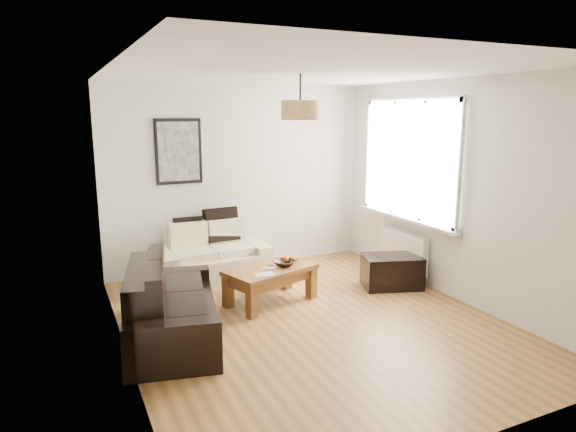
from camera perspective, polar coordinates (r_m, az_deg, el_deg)
name	(u,v)px	position (r m, az deg, el deg)	size (l,w,h in m)	color
floor	(312,322)	(5.55, 2.68, -11.82)	(4.50, 4.50, 0.00)	brown
ceiling	(314,71)	(5.11, 2.97, 16.00)	(3.80, 4.50, 0.00)	white
wall_back	(239,178)	(7.22, -5.58, 4.33)	(3.80, 0.04, 2.60)	silver
wall_front	(480,260)	(3.41, 20.86, -4.62)	(3.80, 0.04, 2.60)	silver
wall_left	(119,219)	(4.62, -18.50, -0.33)	(0.04, 4.50, 2.60)	silver
wall_right	(455,191)	(6.29, 18.34, 2.72)	(0.04, 4.50, 2.60)	silver
window_bay	(410,160)	(6.82, 13.64, 6.18)	(0.14, 1.90, 1.60)	white
radiator	(403,250)	(7.01, 12.91, -3.80)	(0.10, 0.90, 0.52)	white
poster	(178,151)	(6.91, -12.26, 7.14)	(0.62, 0.04, 0.87)	black
pendant_shade	(300,110)	(5.36, 1.39, 11.85)	(0.40, 0.40, 0.20)	tan
loveseat_cream	(211,254)	(6.79, -8.67, -4.26)	(1.47, 0.80, 0.73)	beige
sofa_leather	(172,303)	(5.18, -12.94, -9.51)	(1.69, 0.82, 0.73)	black
coffee_table	(271,285)	(6.01, -1.97, -7.77)	(1.05, 0.57, 0.43)	brown
ottoman	(392,271)	(6.65, 11.65, -6.14)	(0.72, 0.46, 0.41)	black
cushion_left	(189,231)	(6.82, -11.17, -1.68)	(0.38, 0.12, 0.38)	black
cushion_right	(221,225)	(6.93, -7.53, -0.98)	(0.46, 0.14, 0.46)	black
fruit_bowl	(284,263)	(5.99, -0.41, -5.31)	(0.26, 0.26, 0.06)	black
orange_a	(293,260)	(6.09, 0.60, -4.95)	(0.06, 0.06, 0.06)	orange
orange_b	(296,258)	(6.15, 0.95, -4.79)	(0.08, 0.08, 0.08)	orange
orange_c	(286,259)	(6.12, -0.22, -4.88)	(0.09, 0.09, 0.09)	#F65914
papers	(265,274)	(5.68, -2.67, -6.60)	(0.21, 0.15, 0.01)	beige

